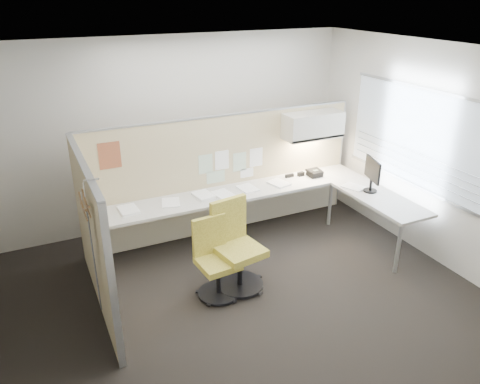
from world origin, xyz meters
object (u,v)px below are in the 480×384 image
monitor (372,173)px  phone (314,173)px  chair_right (236,248)px  desk (262,199)px  chair_left (215,261)px

monitor → phone: bearing=41.8°
chair_right → monitor: (2.22, 0.27, 0.50)m
desk → monitor: bearing=-26.0°
desk → chair_right: 1.27m
desk → monitor: 1.58m
monitor → phone: (-0.39, 0.83, -0.23)m
chair_left → phone: (2.13, 1.15, 0.34)m
chair_right → phone: size_ratio=4.97×
desk → phone: phone is taller
monitor → phone: size_ratio=2.20×
phone → desk: bearing=-173.8°
chair_right → monitor: monitor is taller
chair_right → desk: bearing=37.9°
desk → chair_left: size_ratio=4.26×
chair_right → monitor: 2.29m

